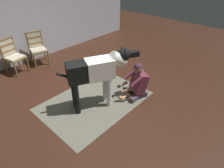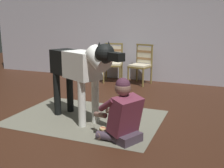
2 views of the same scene
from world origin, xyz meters
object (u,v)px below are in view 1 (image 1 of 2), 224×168
Objects in this scene: dining_chair_left_of_pair at (12,54)px; person_sitting_on_floor at (137,83)px; hot_dog_on_plate at (123,97)px; dining_chair_right_of_pair at (37,47)px; large_dog at (97,71)px.

dining_chair_left_of_pair reaches higher than person_sitting_on_floor.
dining_chair_left_of_pair is 3.95× the size of hot_dog_on_plate.
person_sitting_on_floor reaches higher than hot_dog_on_plate.
person_sitting_on_floor is (0.66, -3.29, -0.19)m from dining_chair_right_of_pair.
large_dog is (-0.19, -2.87, 0.31)m from dining_chair_right_of_pair.
large_dog reaches higher than hot_dog_on_plate.
person_sitting_on_floor is 0.54× the size of large_dog.
person_sitting_on_floor is 3.43× the size of hot_dog_on_plate.
hot_dog_on_plate is (0.36, -3.14, -0.52)m from dining_chair_right_of_pair.
dining_chair_left_of_pair is 3.59m from person_sitting_on_floor.
hot_dog_on_plate is (1.12, -3.14, -0.52)m from dining_chair_left_of_pair.
dining_chair_left_of_pair is 0.76m from dining_chair_right_of_pair.
large_dog reaches higher than dining_chair_right_of_pair.
person_sitting_on_floor is (1.42, -3.29, -0.19)m from dining_chair_left_of_pair.
dining_chair_left_of_pair is 1.00× the size of dining_chair_right_of_pair.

